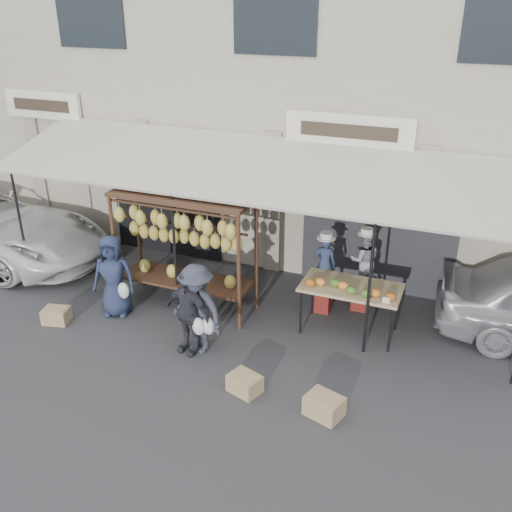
% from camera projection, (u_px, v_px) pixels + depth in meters
% --- Properties ---
extents(ground_plane, '(90.00, 90.00, 0.00)m').
position_uv_depth(ground_plane, '(198.00, 356.00, 9.41)').
color(ground_plane, '#2D2D30').
extents(shophouse, '(24.00, 6.15, 7.30)m').
position_uv_depth(shophouse, '(318.00, 77.00, 13.33)').
color(shophouse, '#B3A896').
rests_on(shophouse, ground_plane).
extents(awning, '(10.00, 2.35, 2.92)m').
position_uv_depth(awning, '(251.00, 169.00, 10.23)').
color(awning, '#BAB6A9').
rests_on(awning, ground_plane).
extents(banana_rack, '(2.60, 0.90, 2.24)m').
position_uv_depth(banana_rack, '(182.00, 230.00, 10.22)').
color(banana_rack, '#301F12').
rests_on(banana_rack, ground_plane).
extents(produce_table, '(1.70, 0.90, 1.04)m').
position_uv_depth(produce_table, '(350.00, 289.00, 9.68)').
color(produce_table, tan).
rests_on(produce_table, ground_plane).
extents(vendor_left, '(0.43, 0.31, 1.09)m').
position_uv_depth(vendor_left, '(325.00, 264.00, 10.35)').
color(vendor_left, '#2A3452').
rests_on(vendor_left, stool_left).
extents(vendor_right, '(0.65, 0.57, 1.12)m').
position_uv_depth(vendor_right, '(364.00, 260.00, 10.41)').
color(vendor_right, gray).
rests_on(vendor_right, stool_right).
extents(customer_left, '(0.87, 0.70, 1.56)m').
position_uv_depth(customer_left, '(114.00, 276.00, 10.33)').
color(customer_left, '#222B48').
rests_on(customer_left, ground_plane).
extents(customer_mid, '(0.92, 0.54, 1.47)m').
position_uv_depth(customer_mid, '(187.00, 312.00, 9.25)').
color(customer_mid, '#30303A').
rests_on(customer_mid, ground_plane).
extents(customer_right, '(1.14, 0.84, 1.57)m').
position_uv_depth(customer_right, '(197.00, 309.00, 9.24)').
color(customer_right, '#31333F').
rests_on(customer_right, ground_plane).
extents(stool_left, '(0.34, 0.34, 0.42)m').
position_uv_depth(stool_left, '(323.00, 300.00, 10.67)').
color(stool_left, maroon).
rests_on(stool_left, ground_plane).
extents(stool_right, '(0.35, 0.35, 0.45)m').
position_uv_depth(stool_right, '(361.00, 298.00, 10.74)').
color(stool_right, maroon).
rests_on(stool_right, ground_plane).
extents(crate_near_a, '(0.55, 0.48, 0.28)m').
position_uv_depth(crate_near_a, '(245.00, 383.00, 8.53)').
color(crate_near_a, tan).
rests_on(crate_near_a, ground_plane).
extents(crate_near_b, '(0.60, 0.52, 0.30)m').
position_uv_depth(crate_near_b, '(324.00, 406.00, 8.05)').
color(crate_near_b, tan).
rests_on(crate_near_b, ground_plane).
extents(crate_far, '(0.52, 0.44, 0.27)m').
position_uv_depth(crate_far, '(56.00, 315.00, 10.32)').
color(crate_far, tan).
rests_on(crate_far, ground_plane).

